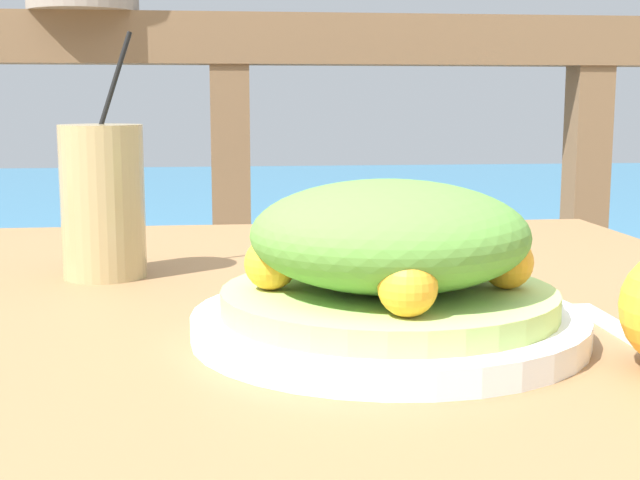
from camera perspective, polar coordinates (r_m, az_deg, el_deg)
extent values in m
cube|color=olive|center=(0.83, -4.65, -4.98)|extent=(1.04, 0.96, 0.04)
cube|color=olive|center=(1.42, 14.23, -14.04)|extent=(0.06, 0.06, 0.66)
cube|color=brown|center=(1.65, -5.87, 12.68)|extent=(2.80, 0.08, 0.09)
cube|color=brown|center=(1.69, -5.59, -5.06)|extent=(0.07, 0.07, 0.94)
cube|color=brown|center=(1.84, 16.28, -4.28)|extent=(0.07, 0.07, 0.94)
cube|color=teal|center=(4.20, -6.22, -0.23)|extent=(12.00, 4.00, 0.43)
cylinder|color=white|center=(0.68, 4.39, -5.40)|extent=(0.30, 0.30, 0.02)
cylinder|color=#A8C66B|center=(0.68, 4.41, -3.85)|extent=(0.25, 0.25, 0.02)
ellipsoid|color=#568E38|center=(0.67, 4.46, 0.35)|extent=(0.21, 0.21, 0.08)
sphere|color=#F9A328|center=(0.68, 11.89, -1.41)|extent=(0.04, 0.04, 0.04)
sphere|color=#F9A328|center=(0.76, 4.59, -0.22)|extent=(0.04, 0.04, 0.04)
sphere|color=#F9A328|center=(0.67, -3.17, -1.50)|extent=(0.04, 0.04, 0.04)
sphere|color=#F9A328|center=(0.59, 5.63, -3.01)|extent=(0.04, 0.04, 0.04)
cylinder|color=tan|center=(0.92, -13.72, 2.41)|extent=(0.08, 0.08, 0.15)
cylinder|color=black|center=(0.93, -14.04, 6.47)|extent=(0.07, 0.03, 0.21)
cube|color=silver|center=(0.72, 19.01, -5.68)|extent=(0.02, 0.18, 0.00)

